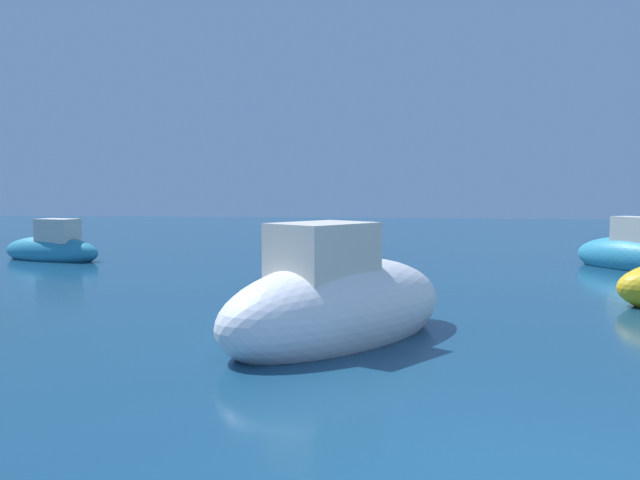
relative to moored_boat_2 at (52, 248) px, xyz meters
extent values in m
ellipsoid|color=teal|center=(-0.04, 0.01, -0.09)|extent=(3.29, 1.67, 0.86)
cube|color=beige|center=(0.21, -0.05, 0.50)|extent=(1.19, 0.91, 0.65)
ellipsoid|color=teal|center=(15.23, 0.21, -0.05)|extent=(2.74, 3.13, 1.02)
ellipsoid|color=white|center=(8.90, -8.28, 0.05)|extent=(3.52, 4.03, 1.38)
cube|color=beige|center=(8.72, -8.53, 0.84)|extent=(1.47, 1.54, 0.75)
camera|label=1|loc=(9.81, -16.53, 1.64)|focal=36.19mm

